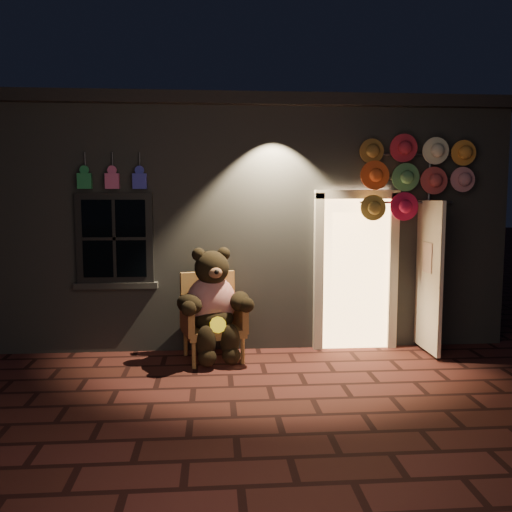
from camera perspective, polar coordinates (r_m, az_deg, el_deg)
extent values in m
plane|color=#53231F|center=(6.20, 1.34, -13.52)|extent=(60.00, 60.00, 0.00)
cube|color=slate|center=(9.83, -1.01, 3.64)|extent=(7.00, 5.00, 3.30)
cube|color=black|center=(9.91, -1.03, 13.68)|extent=(7.30, 5.30, 0.16)
cube|color=black|center=(7.40, -14.62, 1.80)|extent=(1.00, 0.10, 1.20)
cube|color=black|center=(7.37, -14.66, 1.79)|extent=(0.82, 0.06, 1.02)
cube|color=slate|center=(7.47, -14.49, -3.02)|extent=(1.10, 0.14, 0.08)
cube|color=#F2B76D|center=(7.61, 10.38, -1.76)|extent=(0.92, 0.10, 2.10)
cube|color=beige|center=(7.46, 6.59, -1.87)|extent=(0.12, 0.12, 2.20)
cube|color=beige|center=(7.73, 14.19, -1.74)|extent=(0.12, 0.12, 2.20)
cube|color=beige|center=(7.50, 10.62, 6.39)|extent=(1.16, 0.12, 0.12)
cube|color=beige|center=(7.54, 17.75, -2.03)|extent=(0.05, 0.80, 2.00)
cube|color=#248548|center=(7.38, -17.59, 7.53)|extent=(0.18, 0.07, 0.20)
cylinder|color=#59595E|center=(7.44, -17.55, 9.45)|extent=(0.02, 0.02, 0.25)
cube|color=#CC5489|center=(7.31, -14.89, 7.63)|extent=(0.18, 0.07, 0.20)
cylinder|color=#59595E|center=(7.38, -14.86, 9.56)|extent=(0.02, 0.02, 0.25)
cube|color=#3336B2|center=(7.25, -12.15, 7.71)|extent=(0.18, 0.07, 0.20)
cylinder|color=#59595E|center=(7.32, -12.13, 9.65)|extent=(0.02, 0.02, 0.25)
cube|color=#B59246|center=(7.06, -4.53, -7.82)|extent=(0.86, 0.82, 0.10)
cube|color=#B59246|center=(7.28, -5.11, -4.48)|extent=(0.72, 0.24, 0.72)
cube|color=#B59246|center=(6.93, -7.28, -6.37)|extent=(0.22, 0.62, 0.41)
cube|color=#B59246|center=(7.08, -1.80, -6.05)|extent=(0.22, 0.62, 0.41)
cylinder|color=#B59246|center=(6.78, -6.55, -10.33)|extent=(0.05, 0.05, 0.33)
cylinder|color=#B59246|center=(6.92, -1.42, -9.96)|extent=(0.05, 0.05, 0.33)
cylinder|color=#B59246|center=(7.33, -7.43, -9.08)|extent=(0.05, 0.05, 0.33)
cylinder|color=#B59246|center=(7.46, -2.67, -8.76)|extent=(0.05, 0.05, 0.33)
ellipsoid|color=#AF1214|center=(7.02, -4.73, -4.83)|extent=(0.75, 0.65, 0.68)
ellipsoid|color=black|center=(6.99, -4.58, -6.56)|extent=(0.62, 0.56, 0.32)
sphere|color=black|center=(6.91, -4.68, -1.24)|extent=(0.53, 0.53, 0.44)
sphere|color=black|center=(6.88, -6.06, 0.16)|extent=(0.17, 0.17, 0.17)
sphere|color=black|center=(6.95, -3.44, 0.24)|extent=(0.17, 0.17, 0.17)
ellipsoid|color=#8F5F41|center=(6.72, -4.30, -1.78)|extent=(0.19, 0.16, 0.14)
ellipsoid|color=black|center=(6.75, -7.04, -5.06)|extent=(0.45, 0.51, 0.25)
ellipsoid|color=black|center=(6.90, -1.70, -4.78)|extent=(0.30, 0.47, 0.25)
ellipsoid|color=black|center=(6.74, -5.29, -9.06)|extent=(0.25, 0.25, 0.42)
ellipsoid|color=black|center=(6.81, -2.75, -8.88)|extent=(0.25, 0.25, 0.42)
sphere|color=black|center=(6.74, -5.17, -10.59)|extent=(0.23, 0.23, 0.23)
sphere|color=black|center=(6.81, -2.61, -10.40)|extent=(0.23, 0.23, 0.23)
cylinder|color=yellow|center=(6.72, -4.03, -7.24)|extent=(0.22, 0.13, 0.20)
cylinder|color=#59595E|center=(7.79, 17.57, 1.09)|extent=(0.04, 0.04, 2.87)
cylinder|color=#59595E|center=(7.65, 15.68, 10.25)|extent=(1.28, 0.03, 0.03)
cylinder|color=#59595E|center=(7.63, 15.61, 7.86)|extent=(1.28, 0.03, 0.03)
cylinder|color=#59595E|center=(7.62, 15.54, 5.46)|extent=(1.28, 0.03, 0.03)
cylinder|color=olive|center=(7.44, 12.13, 10.87)|extent=(0.36, 0.11, 0.37)
cylinder|color=red|center=(7.54, 15.36, 10.73)|extent=(0.36, 0.11, 0.37)
cylinder|color=#F6F3CA|center=(7.66, 18.48, 10.55)|extent=(0.36, 0.11, 0.37)
cylinder|color=#FFA13A|center=(7.89, 21.21, 10.32)|extent=(0.36, 0.11, 0.37)
cylinder|color=#FF5E25|center=(7.38, 12.13, 8.01)|extent=(0.36, 0.11, 0.37)
cylinder|color=#54995B|center=(7.49, 15.35, 7.90)|extent=(0.36, 0.11, 0.37)
cylinder|color=#DC4F50|center=(7.70, 18.21, 7.76)|extent=(0.36, 0.11, 0.37)
cylinder|color=pink|center=(7.84, 21.19, 7.62)|extent=(0.36, 0.11, 0.37)
cylinder|color=gold|center=(7.35, 12.13, 5.11)|extent=(0.36, 0.11, 0.37)
cylinder|color=#B91445|center=(7.54, 15.12, 5.06)|extent=(0.36, 0.11, 0.37)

